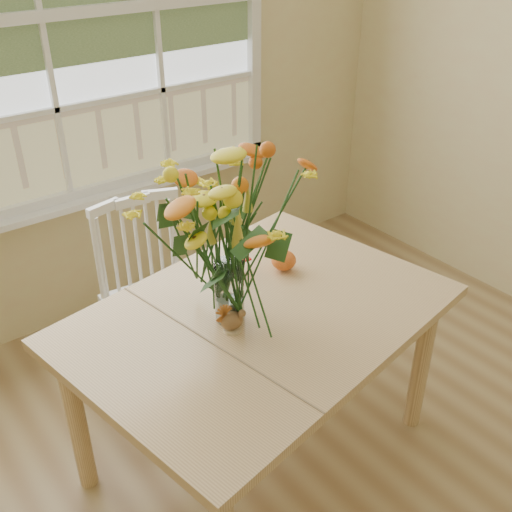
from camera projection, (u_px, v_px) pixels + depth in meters
wall_back at (45, 63)px, 2.64m from camera, size 4.00×0.02×2.70m
window at (41, 21)px, 2.52m from camera, size 2.42×0.12×1.74m
dining_table at (259, 332)px, 2.18m from camera, size 1.46×1.15×0.71m
windsor_chair at (149, 285)px, 2.67m from camera, size 0.44×0.42×0.87m
flower_vase at (228, 233)px, 1.92m from camera, size 0.47×0.47×0.56m
pumpkin at (284, 261)px, 2.35m from camera, size 0.10×0.10×0.08m
turkey_figurine at (232, 321)px, 2.02m from camera, size 0.09×0.07×0.10m
dark_gourd at (230, 265)px, 2.33m from camera, size 0.13×0.08×0.08m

